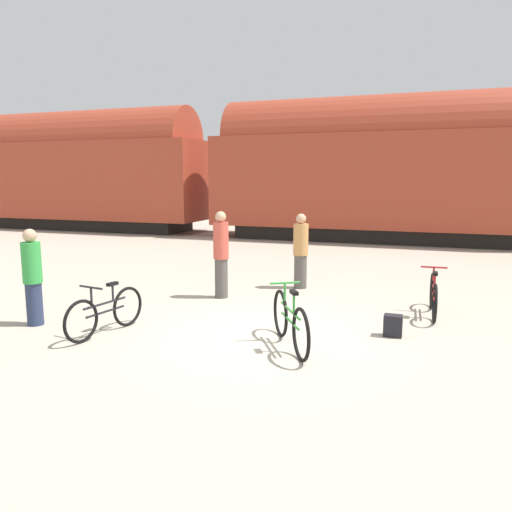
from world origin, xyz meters
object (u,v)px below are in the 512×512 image
object	(u,v)px
freight_train	(369,166)
person_in_green	(33,277)
bicycle_green	(290,322)
person_in_tan	(301,251)
bicycle_black	(106,312)
backpack	(393,326)
bicycle_maroon	(433,296)
person_in_red	(221,254)

from	to	relation	value
freight_train	person_in_green	world-z (taller)	freight_train
bicycle_green	person_in_tan	size ratio (longest dim) A/B	0.95
freight_train	bicycle_green	bearing A→B (deg)	-87.57
person_in_green	freight_train	bearing A→B (deg)	-154.17
bicycle_black	person_in_green	xyz separation A→B (m)	(-1.42, 0.02, 0.47)
bicycle_green	bicycle_black	world-z (taller)	bicycle_green
bicycle_black	backpack	world-z (taller)	bicycle_black
freight_train	person_in_tan	xyz separation A→B (m)	(-0.30, -9.24, -2.06)
bicycle_black	bicycle_maroon	world-z (taller)	bicycle_maroon
bicycle_maroon	person_in_green	xyz separation A→B (m)	(-6.28, -2.85, 0.46)
bicycle_green	person_in_green	xyz separation A→B (m)	(-4.33, -0.33, 0.43)
bicycle_black	person_in_tan	distance (m)	4.75
person_in_tan	person_in_green	size ratio (longest dim) A/B	1.03
bicycle_green	person_in_tan	xyz separation A→B (m)	(-0.85, 3.91, 0.45)
bicycle_green	bicycle_maroon	size ratio (longest dim) A/B	0.94
bicycle_maroon	person_in_tan	size ratio (longest dim) A/B	1.01
person_in_red	bicycle_green	bearing A→B (deg)	51.84
freight_train	backpack	distance (m)	12.56
person_in_tan	backpack	bearing A→B (deg)	-6.61
bicycle_black	person_in_tan	world-z (taller)	person_in_tan
bicycle_maroon	person_in_green	bearing A→B (deg)	-155.61
freight_train	person_in_green	size ratio (longest dim) A/B	23.96
bicycle_green	backpack	xyz separation A→B (m)	(1.37, 1.04, -0.22)
person_in_tan	person_in_green	world-z (taller)	person_in_tan
person_in_green	bicycle_black	bearing A→B (deg)	130.70
person_in_red	backpack	xyz separation A→B (m)	(3.53, -1.45, -0.73)
person_in_green	person_in_red	world-z (taller)	person_in_red
bicycle_black	backpack	xyz separation A→B (m)	(4.28, 1.39, -0.18)
backpack	person_in_tan	bearing A→B (deg)	127.78
bicycle_green	person_in_red	xyz separation A→B (m)	(-2.16, 2.49, 0.51)
person_in_tan	person_in_green	distance (m)	5.48
person_in_red	backpack	bearing A→B (deg)	78.58
person_in_tan	person_in_red	size ratio (longest dim) A/B	0.94
freight_train	person_in_red	world-z (taller)	freight_train
bicycle_black	person_in_green	world-z (taller)	person_in_green
bicycle_black	person_in_red	bearing A→B (deg)	75.17
freight_train	bicycle_maroon	distance (m)	11.21
bicycle_maroon	bicycle_black	bearing A→B (deg)	-149.46
freight_train	bicycle_green	world-z (taller)	freight_train
freight_train	person_in_green	xyz separation A→B (m)	(-3.78, -13.48, -2.07)
bicycle_maroon	person_in_red	distance (m)	4.15
bicycle_green	backpack	world-z (taller)	bicycle_green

